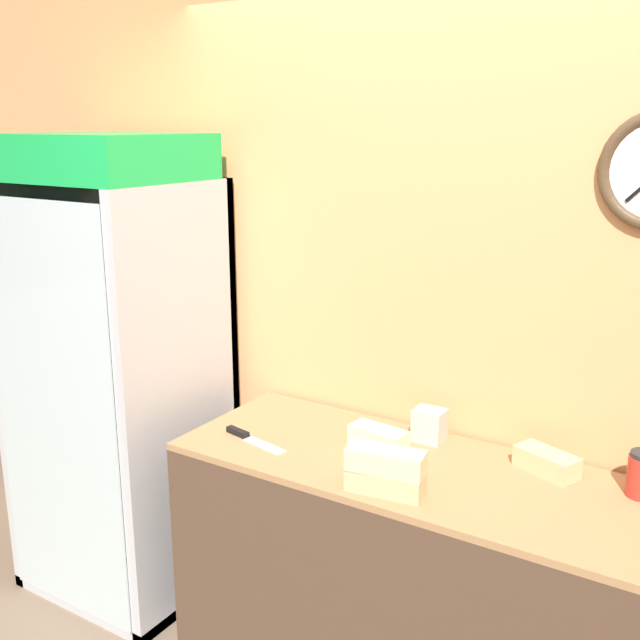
# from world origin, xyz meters

# --- Properties ---
(wall_back) EXTENTS (5.20, 0.09, 2.70)m
(wall_back) POSITION_xyz_m (0.00, 1.23, 1.35)
(wall_back) COLOR tan
(wall_back) RESTS_ON ground_plane
(prep_counter) EXTENTS (1.72, 0.63, 0.91)m
(prep_counter) POSITION_xyz_m (0.00, 0.87, 0.46)
(prep_counter) COLOR #4C3828
(prep_counter) RESTS_ON ground_plane
(beverage_cooler) EXTENTS (0.79, 0.68, 2.00)m
(beverage_cooler) POSITION_xyz_m (-1.42, 0.89, 1.10)
(beverage_cooler) COLOR #B2B7BC
(beverage_cooler) RESTS_ON ground_plane
(sandwich_stack_bottom) EXTENTS (0.26, 0.13, 0.07)m
(sandwich_stack_bottom) POSITION_xyz_m (-0.02, 0.65, 0.95)
(sandwich_stack_bottom) COLOR tan
(sandwich_stack_bottom) RESTS_ON prep_counter
(sandwich_stack_middle) EXTENTS (0.26, 0.14, 0.07)m
(sandwich_stack_middle) POSITION_xyz_m (-0.02, 0.65, 1.02)
(sandwich_stack_middle) COLOR beige
(sandwich_stack_middle) RESTS_ON sandwich_stack_bottom
(sandwich_flat_left) EXTENTS (0.23, 0.17, 0.07)m
(sandwich_flat_left) POSITION_xyz_m (0.37, 1.06, 0.95)
(sandwich_flat_left) COLOR tan
(sandwich_flat_left) RESTS_ON prep_counter
(sandwich_flat_right) EXTENTS (0.22, 0.11, 0.07)m
(sandwich_flat_right) POSITION_xyz_m (-0.19, 0.93, 0.95)
(sandwich_flat_right) COLOR beige
(sandwich_flat_right) RESTS_ON prep_counter
(chefs_knife) EXTENTS (0.29, 0.09, 0.02)m
(chefs_knife) POSITION_xyz_m (-0.64, 0.74, 0.92)
(chefs_knife) COLOR silver
(chefs_knife) RESTS_ON prep_counter
(napkin_dispenser) EXTENTS (0.11, 0.09, 0.12)m
(napkin_dispenser) POSITION_xyz_m (-0.07, 1.09, 0.97)
(napkin_dispenser) COLOR #B7B2AD
(napkin_dispenser) RESTS_ON prep_counter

